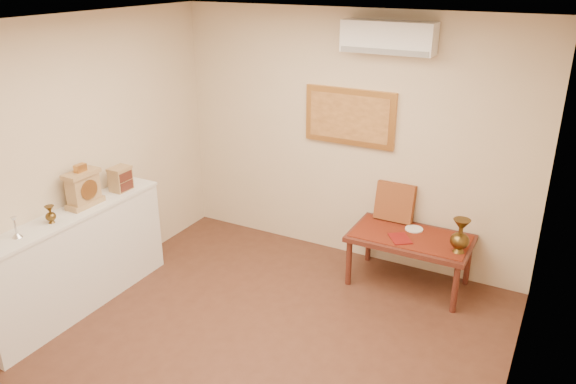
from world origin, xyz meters
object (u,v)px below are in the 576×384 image
Objects in this scene: brass_urn_tall at (461,232)px; mantel_clock at (83,188)px; display_ledge at (76,261)px; wooden_chest at (121,179)px; low_table at (410,242)px.

brass_urn_tall is 3.55m from mantel_clock.
mantel_clock is at bearing -154.07° from brass_urn_tall.
brass_urn_tall is 3.64m from display_ledge.
mantel_clock reaches higher than display_ledge.
brass_urn_tall is at bearing 29.02° from display_ledge.
low_table is at bearing 24.57° from wooden_chest.
display_ledge is at bearing -91.72° from wooden_chest.
display_ledge is 3.27m from low_table.
mantel_clock is at bearing 91.30° from display_ledge.
low_table is at bearing 166.35° from brass_urn_tall.
mantel_clock reaches higher than wooden_chest.
wooden_chest is 0.20× the size of low_table.
low_table is (-0.50, 0.12, -0.28)m from brass_urn_tall.
display_ledge is at bearing -150.98° from brass_urn_tall.
wooden_chest reaches higher than brass_urn_tall.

